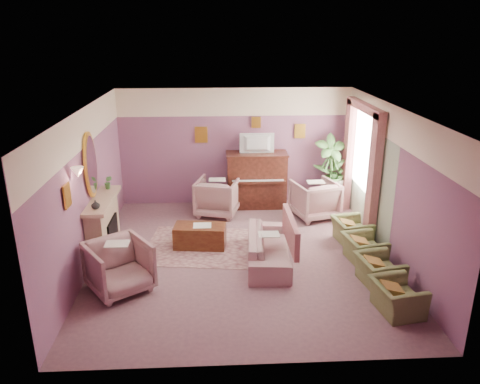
{
  "coord_description": "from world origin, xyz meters",
  "views": [
    {
      "loc": [
        -0.47,
        -7.94,
        4.1
      ],
      "look_at": [
        -0.02,
        0.4,
        1.17
      ],
      "focal_mm": 35.0,
      "sensor_mm": 36.0,
      "label": 1
    }
  ],
  "objects_px": {
    "piano": "(257,180)",
    "side_table": "(333,192)",
    "floral_armchair_right": "(315,197)",
    "television": "(257,142)",
    "sofa": "(269,242)",
    "coffee_table": "(200,236)",
    "olive_chair_a": "(397,293)",
    "olive_chair_d": "(352,227)",
    "olive_chair_c": "(364,245)",
    "olive_chair_b": "(379,266)",
    "floral_armchair_left": "(217,195)",
    "floral_armchair_front": "(119,264)"
  },
  "relations": [
    {
      "from": "floral_armchair_front",
      "to": "olive_chair_c",
      "type": "distance_m",
      "value": 4.38
    },
    {
      "from": "olive_chair_a",
      "to": "side_table",
      "type": "height_order",
      "value": "side_table"
    },
    {
      "from": "sofa",
      "to": "floral_armchair_left",
      "type": "xyz_separation_m",
      "value": [
        -0.92,
        2.39,
        0.09
      ]
    },
    {
      "from": "piano",
      "to": "olive_chair_d",
      "type": "height_order",
      "value": "piano"
    },
    {
      "from": "television",
      "to": "olive_chair_c",
      "type": "xyz_separation_m",
      "value": [
        1.74,
        -2.91,
        -1.27
      ]
    },
    {
      "from": "coffee_table",
      "to": "floral_armchair_right",
      "type": "xyz_separation_m",
      "value": [
        2.57,
        1.42,
        0.25
      ]
    },
    {
      "from": "olive_chair_b",
      "to": "sofa",
      "type": "bearing_deg",
      "value": 152.43
    },
    {
      "from": "piano",
      "to": "side_table",
      "type": "xyz_separation_m",
      "value": [
        1.85,
        -0.1,
        -0.3
      ]
    },
    {
      "from": "floral_armchair_left",
      "to": "olive_chair_b",
      "type": "xyz_separation_m",
      "value": [
        2.68,
        -3.3,
        -0.14
      ]
    },
    {
      "from": "piano",
      "to": "sofa",
      "type": "bearing_deg",
      "value": -90.46
    },
    {
      "from": "coffee_table",
      "to": "floral_armchair_right",
      "type": "bearing_deg",
      "value": 28.98
    },
    {
      "from": "floral_armchair_right",
      "to": "side_table",
      "type": "relative_size",
      "value": 1.35
    },
    {
      "from": "piano",
      "to": "olive_chair_d",
      "type": "relative_size",
      "value": 1.84
    },
    {
      "from": "coffee_table",
      "to": "olive_chair_a",
      "type": "distance_m",
      "value": 3.89
    },
    {
      "from": "floral_armchair_right",
      "to": "floral_armchair_front",
      "type": "distance_m",
      "value": 4.86
    },
    {
      "from": "television",
      "to": "sofa",
      "type": "xyz_separation_m",
      "value": [
        -0.02,
        -2.82,
        -1.21
      ]
    },
    {
      "from": "coffee_table",
      "to": "piano",
      "type": "bearing_deg",
      "value": 59.19
    },
    {
      "from": "coffee_table",
      "to": "floral_armchair_right",
      "type": "relative_size",
      "value": 1.06
    },
    {
      "from": "floral_armchair_front",
      "to": "side_table",
      "type": "distance_m",
      "value": 5.73
    },
    {
      "from": "coffee_table",
      "to": "olive_chair_d",
      "type": "distance_m",
      "value": 3.04
    },
    {
      "from": "floral_armchair_right",
      "to": "olive_chair_a",
      "type": "bearing_deg",
      "value": -83.01
    },
    {
      "from": "television",
      "to": "olive_chair_d",
      "type": "xyz_separation_m",
      "value": [
        1.74,
        -2.09,
        -1.27
      ]
    },
    {
      "from": "coffee_table",
      "to": "side_table",
      "type": "xyz_separation_m",
      "value": [
        3.15,
        2.08,
        0.12
      ]
    },
    {
      "from": "olive_chair_b",
      "to": "olive_chair_c",
      "type": "height_order",
      "value": "same"
    },
    {
      "from": "piano",
      "to": "floral_armchair_right",
      "type": "height_order",
      "value": "piano"
    },
    {
      "from": "piano",
      "to": "coffee_table",
      "type": "distance_m",
      "value": 2.58
    },
    {
      "from": "olive_chair_b",
      "to": "olive_chair_a",
      "type": "bearing_deg",
      "value": -90.0
    },
    {
      "from": "television",
      "to": "sofa",
      "type": "relative_size",
      "value": 0.42
    },
    {
      "from": "television",
      "to": "olive_chair_a",
      "type": "height_order",
      "value": "television"
    },
    {
      "from": "floral_armchair_front",
      "to": "floral_armchair_left",
      "type": "bearing_deg",
      "value": 63.52
    },
    {
      "from": "floral_armchair_left",
      "to": "olive_chair_c",
      "type": "xyz_separation_m",
      "value": [
        2.68,
        -2.48,
        -0.14
      ]
    },
    {
      "from": "television",
      "to": "side_table",
      "type": "distance_m",
      "value": 2.23
    },
    {
      "from": "piano",
      "to": "floral_armchair_left",
      "type": "bearing_deg",
      "value": -153.01
    },
    {
      "from": "olive_chair_b",
      "to": "floral_armchair_front",
      "type": "bearing_deg",
      "value": 179.47
    },
    {
      "from": "olive_chair_b",
      "to": "olive_chair_d",
      "type": "height_order",
      "value": "same"
    },
    {
      "from": "olive_chair_b",
      "to": "olive_chair_d",
      "type": "xyz_separation_m",
      "value": [
        0.0,
        1.64,
        0.0
      ]
    },
    {
      "from": "side_table",
      "to": "olive_chair_a",
      "type": "bearing_deg",
      "value": -91.43
    },
    {
      "from": "coffee_table",
      "to": "olive_chair_b",
      "type": "relative_size",
      "value": 1.31
    },
    {
      "from": "olive_chair_b",
      "to": "side_table",
      "type": "height_order",
      "value": "side_table"
    },
    {
      "from": "olive_chair_a",
      "to": "piano",
      "type": "bearing_deg",
      "value": 110.65
    },
    {
      "from": "piano",
      "to": "television",
      "type": "relative_size",
      "value": 1.75
    },
    {
      "from": "side_table",
      "to": "floral_armchair_front",
      "type": "bearing_deg",
      "value": -140.5
    },
    {
      "from": "floral_armchair_right",
      "to": "side_table",
      "type": "bearing_deg",
      "value": 48.59
    },
    {
      "from": "sofa",
      "to": "olive_chair_d",
      "type": "height_order",
      "value": "sofa"
    },
    {
      "from": "television",
      "to": "floral_armchair_right",
      "type": "relative_size",
      "value": 0.85
    },
    {
      "from": "sofa",
      "to": "olive_chair_c",
      "type": "relative_size",
      "value": 2.51
    },
    {
      "from": "olive_chair_c",
      "to": "floral_armchair_front",
      "type": "bearing_deg",
      "value": -169.73
    },
    {
      "from": "television",
      "to": "floral_armchair_right",
      "type": "height_order",
      "value": "television"
    },
    {
      "from": "floral_armchair_front",
      "to": "olive_chair_c",
      "type": "relative_size",
      "value": 1.24
    },
    {
      "from": "piano",
      "to": "olive_chair_a",
      "type": "bearing_deg",
      "value": -69.35
    }
  ]
}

